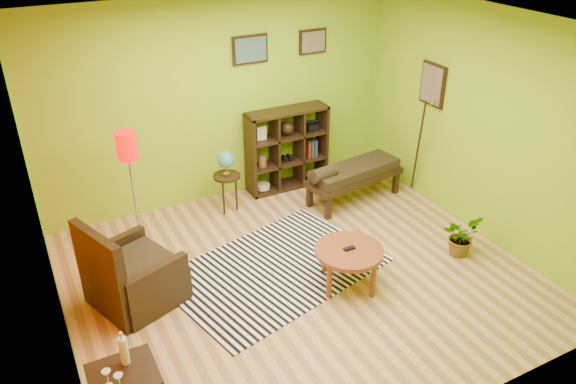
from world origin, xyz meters
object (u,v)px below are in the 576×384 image
bench (352,174)px  coffee_table (349,254)px  floor_lamp (128,157)px  potted_plant (460,240)px  armchair (131,278)px  cube_shelf (288,149)px  globe_table (226,166)px

bench → coffee_table: bearing=-124.4°
coffee_table → bench: (1.09, 1.60, 0.02)m
floor_lamp → potted_plant: bearing=-27.7°
floor_lamp → bench: 3.10m
coffee_table → armchair: (-2.20, 0.79, -0.09)m
armchair → potted_plant: (3.72, -0.91, -0.12)m
coffee_table → floor_lamp: (-1.89, 1.67, 0.88)m
cube_shelf → floor_lamp: bearing=-162.9°
potted_plant → armchair: bearing=166.2°
floor_lamp → cube_shelf: size_ratio=1.32×
coffee_table → cube_shelf: bearing=78.2°
globe_table → potted_plant: size_ratio=1.81×
bench → armchair: bearing=-166.3°
floor_lamp → potted_plant: size_ratio=3.23×
cube_shelf → bench: cube_shelf is taller
floor_lamp → globe_table: (1.32, 0.47, -0.61)m
cube_shelf → bench: (0.59, -0.81, -0.18)m
armchair → cube_shelf: bearing=30.8°
floor_lamp → globe_table: size_ratio=1.78×
coffee_table → globe_table: 2.23m
bench → floor_lamp: bearing=178.6°
coffee_table → armchair: armchair is taller
floor_lamp → bench: floor_lamp is taller
cube_shelf → potted_plant: size_ratio=2.45×
armchair → globe_table: (1.63, 1.34, 0.36)m
coffee_table → bench: size_ratio=0.51×
floor_lamp → potted_plant: (3.41, -1.79, -1.09)m
floor_lamp → bench: (2.98, -0.07, -0.86)m
coffee_table → potted_plant: bearing=-4.5°
coffee_table → floor_lamp: 2.67m
cube_shelf → armchair: bearing=-149.2°
globe_table → bench: bearing=-18.0°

